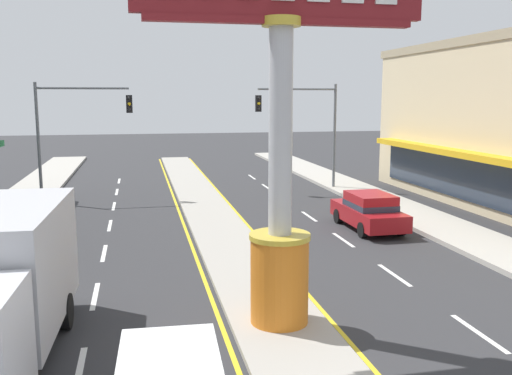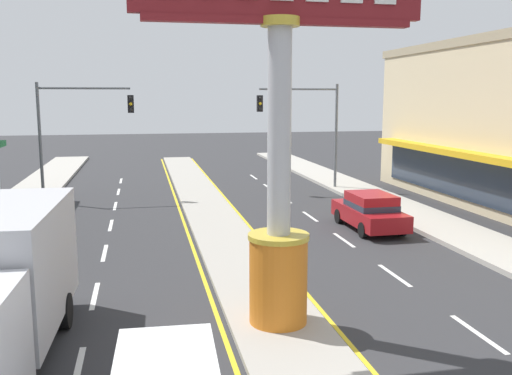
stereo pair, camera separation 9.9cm
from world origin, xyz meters
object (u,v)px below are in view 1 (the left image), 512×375
at_px(traffic_light_right_side, 306,118).
at_px(sedan_near_left_lane, 369,211).
at_px(district_sign, 280,152).
at_px(traffic_light_left_side, 73,121).

xyz_separation_m(traffic_light_right_side, sedan_near_left_lane, (-0.28, -9.94, -3.46)).
bearing_deg(sedan_near_left_lane, district_sign, -124.37).
bearing_deg(sedan_near_left_lane, traffic_light_left_side, 144.04).
distance_m(traffic_light_right_side, sedan_near_left_lane, 10.53).
relative_size(traffic_light_left_side, sedan_near_left_lane, 1.44).
height_order(traffic_light_left_side, sedan_near_left_lane, traffic_light_left_side).
bearing_deg(traffic_light_left_side, sedan_near_left_lane, -35.96).
height_order(traffic_light_left_side, traffic_light_right_side, same).
relative_size(district_sign, traffic_light_right_side, 1.39).
distance_m(traffic_light_left_side, sedan_near_left_lane, 15.83).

